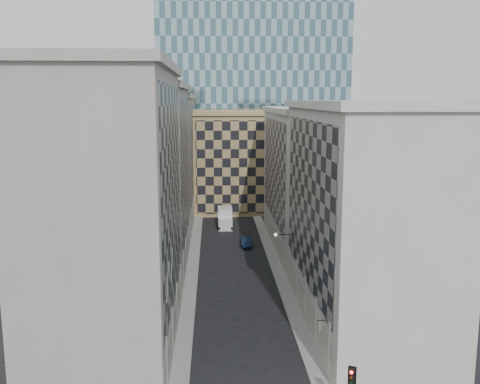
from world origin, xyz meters
name	(u,v)px	position (x,y,z in m)	size (l,w,h in m)	color
sidewalk_west	(192,272)	(-5.25, 30.00, 0.07)	(1.50, 100.00, 0.15)	gray
sidewalk_east	(278,271)	(5.25, 30.00, 0.07)	(1.50, 100.00, 0.15)	gray
bldg_left_a	(113,210)	(-10.88, 11.00, 11.82)	(10.80, 22.80, 23.70)	gray
bldg_left_b	(146,178)	(-10.88, 33.00, 11.32)	(10.80, 22.80, 22.70)	#9C9891
bldg_left_c	(162,161)	(-10.88, 55.00, 10.83)	(10.80, 22.80, 21.70)	gray
bldg_right_a	(360,215)	(10.88, 15.00, 10.32)	(10.80, 26.80, 20.70)	#B5B0A6
bldg_right_b	(308,178)	(10.89, 42.00, 9.85)	(10.80, 28.80, 19.70)	#B5B0A6
tan_block	(237,160)	(2.00, 67.90, 9.44)	(16.80, 14.80, 18.80)	tan
church_tower	(224,70)	(0.00, 82.00, 26.95)	(7.20, 7.20, 51.50)	#292420
flagpoles_left	(170,273)	(-5.90, 6.00, 8.00)	(0.10, 6.33, 2.33)	gray
bracket_lamp	(277,235)	(4.38, 24.00, 6.20)	(1.98, 0.36, 0.36)	black
box_truck	(225,219)	(-0.67, 53.65, 1.36)	(2.32, 5.69, 3.12)	white
dark_car	(246,242)	(2.06, 41.56, 0.67)	(1.41, 4.05, 1.33)	#101F3C
shop_sign	(319,325)	(5.42, 5.58, 3.84)	(0.72, 0.63, 0.71)	black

